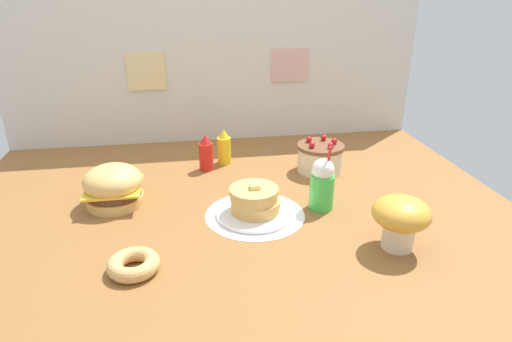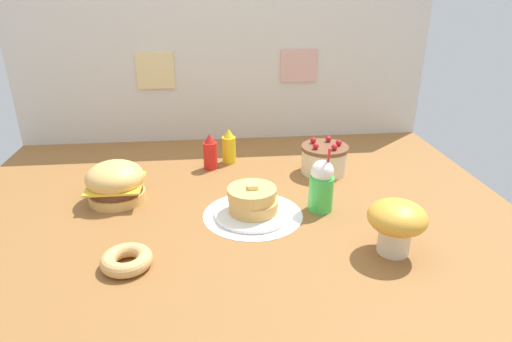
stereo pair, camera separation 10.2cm
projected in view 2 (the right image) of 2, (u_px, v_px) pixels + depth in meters
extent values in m
cube|color=brown|center=(236.00, 212.00, 1.87)|extent=(2.42, 1.90, 0.02)
cube|color=beige|center=(224.00, 70.00, 2.56)|extent=(2.42, 0.03, 0.85)
cube|color=beige|center=(155.00, 70.00, 2.50)|extent=(0.21, 0.01, 0.21)
cube|color=#D8A599|center=(299.00, 65.00, 2.58)|extent=(0.22, 0.01, 0.19)
cylinder|color=white|center=(253.00, 215.00, 1.83)|extent=(0.42, 0.42, 0.00)
cylinder|color=#DBA859|center=(118.00, 196.00, 1.95)|extent=(0.25, 0.25, 0.04)
cylinder|color=#59331E|center=(116.00, 188.00, 1.93)|extent=(0.23, 0.23, 0.03)
cube|color=yellow|center=(116.00, 184.00, 1.92)|extent=(0.23, 0.23, 0.01)
ellipsoid|color=#E5B260|center=(115.00, 178.00, 1.91)|extent=(0.25, 0.25, 0.14)
cylinder|color=white|center=(253.00, 213.00, 1.82)|extent=(0.32, 0.32, 0.01)
cylinder|color=#E0AD5B|center=(253.00, 208.00, 1.82)|extent=(0.20, 0.20, 0.03)
cylinder|color=#E0AD5B|center=(254.00, 202.00, 1.81)|extent=(0.21, 0.21, 0.03)
cylinder|color=#E0AD5B|center=(252.00, 197.00, 1.80)|extent=(0.20, 0.20, 0.03)
cylinder|color=#E0AD5B|center=(252.00, 191.00, 1.78)|extent=(0.20, 0.20, 0.03)
cube|color=#F7E072|center=(253.00, 186.00, 1.78)|extent=(0.04, 0.04, 0.02)
cylinder|color=beige|center=(324.00, 161.00, 2.22)|extent=(0.23, 0.23, 0.12)
cylinder|color=brown|center=(325.00, 148.00, 2.19)|extent=(0.24, 0.24, 0.02)
sphere|color=red|center=(339.00, 143.00, 2.18)|extent=(0.03, 0.03, 0.03)
sphere|color=red|center=(328.00, 139.00, 2.24)|extent=(0.03, 0.03, 0.03)
sphere|color=red|center=(313.00, 140.00, 2.22)|extent=(0.03, 0.03, 0.03)
sphere|color=red|center=(316.00, 146.00, 2.14)|extent=(0.03, 0.03, 0.03)
sphere|color=red|center=(334.00, 147.00, 2.13)|extent=(0.03, 0.03, 0.03)
cylinder|color=red|center=(210.00, 155.00, 2.26)|extent=(0.07, 0.07, 0.14)
cone|color=red|center=(210.00, 138.00, 2.22)|extent=(0.06, 0.06, 0.05)
cylinder|color=yellow|center=(229.00, 150.00, 2.33)|extent=(0.07, 0.07, 0.14)
cone|color=yellow|center=(229.00, 133.00, 2.30)|extent=(0.06, 0.06, 0.05)
cylinder|color=green|center=(321.00, 193.00, 1.84)|extent=(0.10, 0.10, 0.15)
sphere|color=white|center=(322.00, 171.00, 1.80)|extent=(0.09, 0.09, 0.09)
cylinder|color=red|center=(328.00, 164.00, 1.79)|extent=(0.01, 0.04, 0.15)
torus|color=tan|center=(127.00, 260.00, 1.49)|extent=(0.18, 0.18, 0.05)
torus|color=#8CCC8C|center=(126.00, 259.00, 1.49)|extent=(0.17, 0.17, 0.05)
cylinder|color=beige|center=(394.00, 240.00, 1.56)|extent=(0.11, 0.11, 0.09)
ellipsoid|color=gold|center=(397.00, 217.00, 1.53)|extent=(0.21, 0.21, 0.11)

